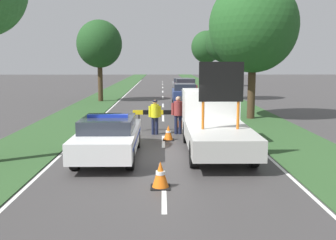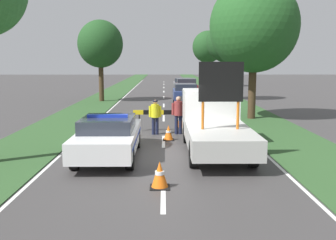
# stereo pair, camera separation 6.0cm
# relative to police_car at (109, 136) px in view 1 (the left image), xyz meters

# --- Properties ---
(ground_plane) EXTENTS (160.00, 160.00, 0.00)m
(ground_plane) POSITION_rel_police_car_xyz_m (1.85, 0.39, -0.74)
(ground_plane) COLOR #3D3A3A
(lane_markings) EXTENTS (7.29, 71.71, 0.01)m
(lane_markings) POSITION_rel_police_car_xyz_m (1.85, 17.45, -0.74)
(lane_markings) COLOR silver
(lane_markings) RESTS_ON ground
(grass_verge_left) EXTENTS (3.07, 120.00, 0.03)m
(grass_verge_left) POSITION_rel_police_car_xyz_m (-3.38, 20.39, -0.73)
(grass_verge_left) COLOR #2D5128
(grass_verge_left) RESTS_ON ground
(grass_verge_right) EXTENTS (3.07, 120.00, 0.03)m
(grass_verge_right) POSITION_rel_police_car_xyz_m (7.08, 20.39, -0.73)
(grass_verge_right) COLOR #2D5128
(grass_verge_right) RESTS_ON ground
(police_car) EXTENTS (1.91, 4.91, 1.50)m
(police_car) POSITION_rel_police_car_xyz_m (0.00, 0.00, 0.00)
(police_car) COLOR white
(police_car) RESTS_ON ground
(work_truck) EXTENTS (2.09, 5.82, 3.23)m
(work_truck) POSITION_rel_police_car_xyz_m (3.69, 1.13, 0.29)
(work_truck) COLOR white
(work_truck) RESTS_ON ground
(road_barrier) EXTENTS (2.83, 0.08, 0.99)m
(road_barrier) POSITION_rel_police_car_xyz_m (1.85, 5.07, 0.07)
(road_barrier) COLOR black
(road_barrier) RESTS_ON ground
(police_officer) EXTENTS (0.56, 0.35, 1.55)m
(police_officer) POSITION_rel_police_car_xyz_m (1.47, 4.22, 0.18)
(police_officer) COLOR #191E38
(police_officer) RESTS_ON ground
(pedestrian_civilian) EXTENTS (0.61, 0.39, 1.69)m
(pedestrian_civilian) POSITION_rel_police_car_xyz_m (2.51, 4.32, 0.25)
(pedestrian_civilian) COLOR #191E38
(pedestrian_civilian) RESTS_ON ground
(traffic_cone_near_police) EXTENTS (0.52, 0.52, 0.72)m
(traffic_cone_near_police) POSITION_rel_police_car_xyz_m (2.67, 6.06, -0.39)
(traffic_cone_near_police) COLOR black
(traffic_cone_near_police) RESTS_ON ground
(traffic_cone_centre_front) EXTENTS (0.46, 0.46, 0.63)m
(traffic_cone_centre_front) POSITION_rel_police_car_xyz_m (2.05, 2.93, -0.43)
(traffic_cone_centre_front) COLOR black
(traffic_cone_centre_front) RESTS_ON ground
(traffic_cone_near_truck) EXTENTS (0.49, 0.49, 0.68)m
(traffic_cone_near_truck) POSITION_rel_police_car_xyz_m (3.78, 5.11, -0.41)
(traffic_cone_near_truck) COLOR black
(traffic_cone_near_truck) RESTS_ON ground
(traffic_cone_behind_barrier) EXTENTS (0.51, 0.51, 0.70)m
(traffic_cone_behind_barrier) POSITION_rel_police_car_xyz_m (1.76, -3.22, -0.39)
(traffic_cone_behind_barrier) COLOR black
(traffic_cone_behind_barrier) RESTS_ON ground
(queued_car_sedan_black) EXTENTS (1.75, 4.29, 1.49)m
(queued_car_sedan_black) POSITION_rel_police_car_xyz_m (3.75, 10.64, 0.02)
(queued_car_sedan_black) COLOR black
(queued_car_sedan_black) RESTS_ON ground
(queued_car_hatch_blue) EXTENTS (1.79, 4.17, 1.55)m
(queued_car_hatch_blue) POSITION_rel_police_car_xyz_m (3.48, 16.49, 0.06)
(queued_car_hatch_blue) COLOR navy
(queued_car_hatch_blue) RESTS_ON ground
(queued_car_wagon_maroon) EXTENTS (1.89, 4.25, 1.65)m
(queued_car_wagon_maroon) POSITION_rel_police_car_xyz_m (3.90, 23.01, 0.12)
(queued_car_wagon_maroon) COLOR maroon
(queued_car_wagon_maroon) RESTS_ON ground
(queued_car_suv_grey) EXTENTS (1.94, 4.30, 1.40)m
(queued_car_suv_grey) POSITION_rel_police_car_xyz_m (3.90, 29.55, -0.01)
(queued_car_suv_grey) COLOR slate
(queued_car_suv_grey) RESTS_ON ground
(roadside_tree_near_left) EXTENTS (4.87, 4.87, 7.72)m
(roadside_tree_near_left) POSITION_rel_police_car_xyz_m (6.81, 8.93, 4.40)
(roadside_tree_near_left) COLOR #42301E
(roadside_tree_near_left) RESTS_ON ground
(roadside_tree_near_right) EXTENTS (3.76, 3.76, 6.94)m
(roadside_tree_near_right) POSITION_rel_police_car_xyz_m (7.28, 36.32, 4.19)
(roadside_tree_near_right) COLOR #42301E
(roadside_tree_near_right) RESTS_ON ground
(roadside_tree_mid_left) EXTENTS (3.58, 3.58, 6.46)m
(roadside_tree_mid_left) POSITION_rel_police_car_xyz_m (-3.18, 18.69, 3.81)
(roadside_tree_mid_left) COLOR #42301E
(roadside_tree_mid_left) RESTS_ON ground
(roadside_tree_mid_right) EXTENTS (3.33, 3.33, 6.59)m
(roadside_tree_mid_right) POSITION_rel_police_car_xyz_m (7.00, 19.42, 4.06)
(roadside_tree_mid_right) COLOR #42301E
(roadside_tree_mid_right) RESTS_ON ground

